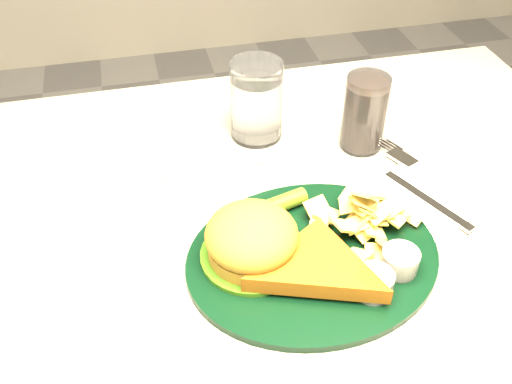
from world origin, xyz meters
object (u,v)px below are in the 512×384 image
cola_glass (364,113)px  fork_napkin (423,195)px  water_glass (257,101)px  table (240,381)px  dinner_plate (314,239)px

cola_glass → fork_napkin: bearing=-74.0°
water_glass → cola_glass: bearing=-23.5°
table → dinner_plate: size_ratio=3.75×
table → dinner_plate: bearing=-42.2°
table → fork_napkin: fork_napkin is taller
table → fork_napkin: 0.47m
dinner_plate → fork_napkin: (0.19, 0.07, -0.03)m
fork_napkin → dinner_plate: bearing=177.5°
cola_glass → fork_napkin: (0.04, -0.14, -0.05)m
dinner_plate → water_glass: size_ratio=2.51×
water_glass → table: bearing=-110.8°
water_glass → cola_glass: water_glass is taller
dinner_plate → fork_napkin: dinner_plate is taller
table → water_glass: 0.49m
cola_glass → dinner_plate: bearing=-124.3°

